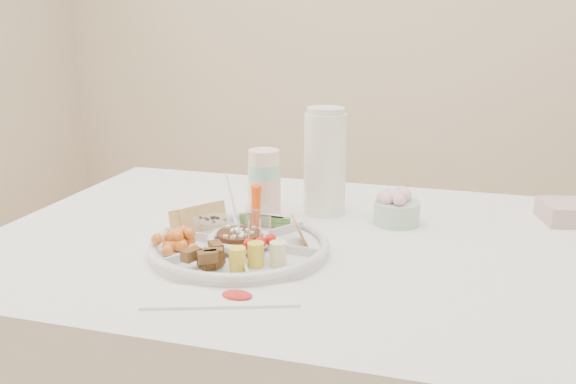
# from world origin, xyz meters

# --- Properties ---
(party_tray) EXTENTS (0.41, 0.41, 0.04)m
(party_tray) POSITION_xyz_m (-0.15, -0.13, 0.78)
(party_tray) COLOR white
(party_tray) RESTS_ON dining_table
(bean_dip) EXTENTS (0.10, 0.10, 0.04)m
(bean_dip) POSITION_xyz_m (-0.15, -0.13, 0.79)
(bean_dip) COLOR #4F2313
(bean_dip) RESTS_ON party_tray
(tortillas) EXTENTS (0.10, 0.10, 0.05)m
(tortillas) POSITION_xyz_m (-0.03, -0.07, 0.80)
(tortillas) COLOR #9E733F
(tortillas) RESTS_ON party_tray
(carrot_cucumber) EXTENTS (0.12, 0.12, 0.10)m
(carrot_cucumber) POSITION_xyz_m (-0.14, 0.00, 0.82)
(carrot_cucumber) COLOR #FF4F0B
(carrot_cucumber) RESTS_ON party_tray
(pita_raisins) EXTENTS (0.13, 0.13, 0.07)m
(pita_raisins) POSITION_xyz_m (-0.25, -0.05, 0.80)
(pita_raisins) COLOR #DBBD76
(pita_raisins) RESTS_ON party_tray
(cherries) EXTENTS (0.12, 0.12, 0.04)m
(cherries) POSITION_xyz_m (-0.26, -0.18, 0.79)
(cherries) COLOR orange
(cherries) RESTS_ON party_tray
(granola_chunks) EXTENTS (0.11, 0.11, 0.04)m
(granola_chunks) POSITION_xyz_m (-0.16, -0.26, 0.79)
(granola_chunks) COLOR #513913
(granola_chunks) RESTS_ON party_tray
(banana_tomato) EXTENTS (0.12, 0.12, 0.09)m
(banana_tomato) POSITION_xyz_m (-0.04, -0.20, 0.82)
(banana_tomato) COLOR #DCC562
(banana_tomato) RESTS_ON party_tray
(cup_stack) EXTENTS (0.10, 0.10, 0.23)m
(cup_stack) POSITION_xyz_m (-0.17, 0.13, 0.87)
(cup_stack) COLOR silver
(cup_stack) RESTS_ON dining_table
(thermos) EXTENTS (0.14, 0.14, 0.28)m
(thermos) POSITION_xyz_m (-0.03, 0.20, 0.90)
(thermos) COLOR white
(thermos) RESTS_ON dining_table
(flower_bowl) EXTENTS (0.11, 0.11, 0.08)m
(flower_bowl) POSITION_xyz_m (0.16, 0.16, 0.80)
(flower_bowl) COLOR #A7D0B7
(flower_bowl) RESTS_ON dining_table
(napkin_stack) EXTENTS (0.17, 0.16, 0.05)m
(napkin_stack) POSITION_xyz_m (0.57, 0.30, 0.78)
(napkin_stack) COLOR #C7A2A4
(napkin_stack) RESTS_ON dining_table
(placemat) EXTENTS (0.30, 0.18, 0.01)m
(placemat) POSITION_xyz_m (-0.10, -0.34, 0.76)
(placemat) COLOR white
(placemat) RESTS_ON dining_table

